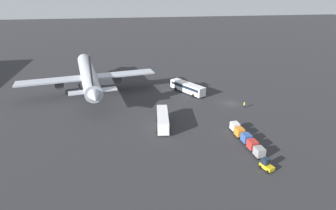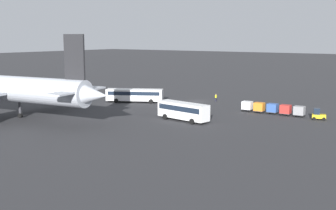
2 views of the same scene
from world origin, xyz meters
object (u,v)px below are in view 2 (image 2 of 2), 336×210
at_px(cargo_cart_red, 286,109).
at_px(cargo_cart_orange, 259,107).
at_px(shuttle_bus_far, 183,110).
at_px(worker_person, 216,98).
at_px(cargo_cart_blue, 272,108).
at_px(airplane, 1,88).
at_px(shuttle_bus_near, 135,94).
at_px(baggage_tug, 318,115).
at_px(cargo_cart_grey, 299,111).
at_px(cargo_cart_white, 247,106).

xyz_separation_m(cargo_cart_red, cargo_cart_orange, (5.29, 0.22, 0.00)).
bearing_deg(cargo_cart_orange, shuttle_bus_far, 62.29).
bearing_deg(worker_person, cargo_cart_orange, 149.81).
bearing_deg(cargo_cart_blue, airplane, 41.69).
height_order(shuttle_bus_near, baggage_tug, shuttle_bus_near).
xyz_separation_m(airplane, worker_person, (-21.10, -41.93, -4.92)).
bearing_deg(cargo_cart_orange, cargo_cart_red, -177.67).
height_order(worker_person, cargo_cart_grey, cargo_cart_grey).
distance_m(cargo_cart_red, cargo_cart_white, 7.93).
xyz_separation_m(shuttle_bus_far, cargo_cart_orange, (-8.08, -15.37, -0.78)).
xyz_separation_m(airplane, cargo_cart_orange, (-35.39, -33.62, -4.60)).
height_order(worker_person, cargo_cart_white, cargo_cart_white).
bearing_deg(cargo_cart_orange, cargo_cart_blue, -174.44).
relative_size(worker_person, cargo_cart_red, 0.84).
distance_m(airplane, shuttle_bus_near, 30.90).
distance_m(shuttle_bus_far, worker_person, 24.51).
bearing_deg(shuttle_bus_near, cargo_cart_orange, 158.71).
bearing_deg(shuttle_bus_near, shuttle_bus_far, 122.25).
bearing_deg(airplane, cargo_cart_white, -142.54).
distance_m(shuttle_bus_near, cargo_cart_red, 34.50).
bearing_deg(cargo_cart_orange, shuttle_bus_near, 7.16).
bearing_deg(cargo_cart_red, airplane, 39.75).
bearing_deg(cargo_cart_grey, cargo_cart_blue, -0.36).
bearing_deg(airplane, worker_person, -125.14).
bearing_deg(baggage_tug, cargo_cart_white, -19.33).
distance_m(airplane, cargo_cart_orange, 49.03).
xyz_separation_m(shuttle_bus_far, cargo_cart_red, (-13.36, -15.59, -0.78)).
bearing_deg(cargo_cart_red, shuttle_bus_far, 49.40).
height_order(airplane, worker_person, airplane).
relative_size(airplane, worker_person, 26.98).
bearing_deg(shuttle_bus_far, airplane, 42.23).
height_order(shuttle_bus_far, cargo_cart_orange, shuttle_bus_far).
relative_size(shuttle_bus_near, baggage_tug, 4.77).
bearing_deg(cargo_cart_orange, baggage_tug, 177.99).
relative_size(shuttle_bus_near, cargo_cart_orange, 6.19).
distance_m(cargo_cart_grey, cargo_cart_blue, 5.29).
xyz_separation_m(cargo_cart_grey, cargo_cart_white, (10.58, 0.07, 0.00)).
xyz_separation_m(baggage_tug, cargo_cart_grey, (3.68, -0.63, 0.25)).
bearing_deg(airplane, cargo_cart_grey, -150.43).
height_order(shuttle_bus_near, cargo_cart_blue, shuttle_bus_near).
distance_m(worker_person, cargo_cart_blue, 18.75).
bearing_deg(cargo_cart_white, cargo_cart_blue, -178.87).
bearing_deg(baggage_tug, airplane, 18.17).
distance_m(baggage_tug, cargo_cart_grey, 3.74).
distance_m(shuttle_bus_near, shuttle_bus_far, 23.98).
distance_m(cargo_cart_orange, cargo_cart_white, 2.65).
relative_size(cargo_cart_blue, cargo_cart_white, 1.00).
relative_size(airplane, cargo_cart_orange, 22.77).
distance_m(cargo_cart_grey, cargo_cart_orange, 7.93).
xyz_separation_m(shuttle_bus_near, shuttle_bus_far, (-20.91, 11.73, 0.12)).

